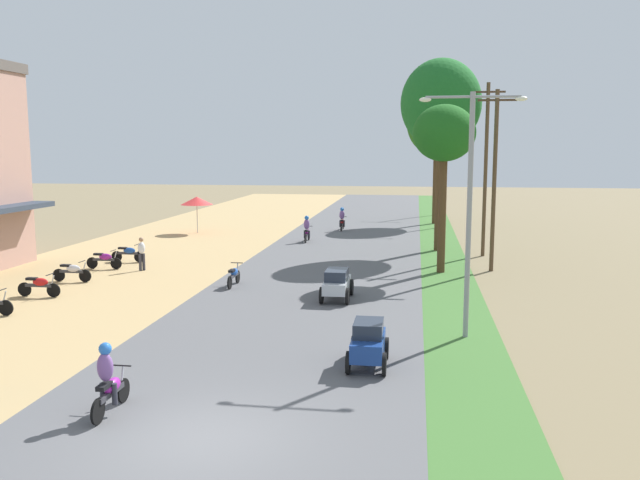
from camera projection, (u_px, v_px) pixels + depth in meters
ground_plane at (203, 442)px, 13.27m from camera, size 180.00×180.00×0.00m
road_strip at (203, 440)px, 13.26m from camera, size 9.00×140.00×0.08m
median_strip at (491, 460)px, 12.44m from camera, size 2.40×140.00×0.06m
parked_motorbike_third at (39, 285)px, 25.89m from camera, size 1.80×0.54×0.94m
parked_motorbike_fourth at (72, 271)px, 28.81m from camera, size 1.80×0.54×0.94m
parked_motorbike_fifth at (104, 259)px, 31.88m from camera, size 1.80×0.54×0.94m
parked_motorbike_sixth at (128, 253)px, 33.81m from camera, size 1.80×0.54×0.94m
vendor_umbrella at (197, 201)px, 45.13m from camera, size 2.20×2.20×2.52m
pedestrian_on_shoulder at (142, 252)px, 31.39m from camera, size 0.42×0.43×1.62m
median_tree_nearest at (444, 136)px, 30.22m from camera, size 2.91×2.91×7.86m
median_tree_second at (441, 104)px, 36.64m from camera, size 4.51×4.51×10.82m
median_tree_third at (437, 124)px, 50.08m from camera, size 4.53×4.53×10.19m
streetlamp_near at (470, 198)px, 19.88m from camera, size 3.16×0.20×7.52m
streetlamp_mid at (439, 167)px, 47.72m from camera, size 3.16×0.20×7.74m
streetlamp_far at (435, 166)px, 56.79m from camera, size 3.16×0.20×7.37m
utility_pole_near at (494, 178)px, 31.09m from camera, size 1.80×0.20×8.64m
utility_pole_far at (486, 167)px, 35.46m from camera, size 1.80×0.20×9.39m
car_hatchback_blue at (368, 342)px, 17.61m from camera, size 1.04×2.00×1.23m
car_sedan_silver at (337, 283)px, 25.34m from camera, size 1.10×2.26×1.19m
motorbike_foreground_rider at (109, 380)px, 14.38m from camera, size 0.54×1.80×1.66m
motorbike_ahead_second at (234, 275)px, 27.84m from camera, size 0.54×1.80×0.94m
motorbike_ahead_third at (307, 229)px, 40.95m from camera, size 0.54×1.80×1.66m
motorbike_ahead_fourth at (342, 219)px, 46.66m from camera, size 0.54×1.80×1.66m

